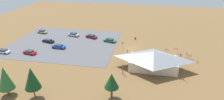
% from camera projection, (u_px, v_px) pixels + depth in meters
% --- Properties ---
extents(ground, '(160.00, 160.00, 0.00)m').
position_uv_depth(ground, '(132.00, 49.00, 74.10)').
color(ground, brown).
rests_on(ground, ground).
extents(parking_lot_asphalt, '(39.99, 33.86, 0.05)m').
position_uv_depth(parking_lot_asphalt, '(65.00, 43.00, 79.13)').
color(parking_lot_asphalt, '#56565B').
rests_on(parking_lot_asphalt, ground).
extents(bike_pavilion, '(16.75, 10.66, 5.40)m').
position_uv_depth(bike_pavilion, '(153.00, 59.00, 59.37)').
color(bike_pavilion, beige).
rests_on(bike_pavilion, ground).
extents(trash_bin, '(0.60, 0.60, 0.90)m').
position_uv_depth(trash_bin, '(135.00, 38.00, 82.48)').
color(trash_bin, brown).
rests_on(trash_bin, ground).
extents(lot_sign, '(0.56, 0.08, 2.20)m').
position_uv_depth(lot_sign, '(122.00, 44.00, 74.25)').
color(lot_sign, '#99999E').
rests_on(lot_sign, ground).
extents(pine_midwest, '(3.65, 3.65, 7.48)m').
position_uv_depth(pine_midwest, '(5.00, 78.00, 46.76)').
color(pine_midwest, brown).
rests_on(pine_midwest, ground).
extents(pine_east, '(3.33, 3.33, 6.40)m').
position_uv_depth(pine_east, '(112.00, 81.00, 45.83)').
color(pine_east, brown).
rests_on(pine_east, ground).
extents(pine_mideast, '(3.70, 3.70, 7.86)m').
position_uv_depth(pine_mideast, '(32.00, 78.00, 45.56)').
color(pine_mideast, brown).
rests_on(pine_mideast, ground).
extents(bicycle_teal_trailside, '(0.48, 1.75, 0.85)m').
position_uv_depth(bicycle_teal_trailside, '(186.00, 53.00, 69.53)').
color(bicycle_teal_trailside, black).
rests_on(bicycle_teal_trailside, ground).
extents(bicycle_yellow_yard_center, '(1.73, 0.48, 0.76)m').
position_uv_depth(bicycle_yellow_yard_center, '(180.00, 54.00, 69.09)').
color(bicycle_yellow_yard_center, black).
rests_on(bicycle_yellow_yard_center, ground).
extents(bicycle_green_lone_east, '(1.32, 1.08, 0.78)m').
position_uv_depth(bicycle_green_lone_east, '(167.00, 50.00, 72.19)').
color(bicycle_green_lone_east, black).
rests_on(bicycle_green_lone_east, ground).
extents(bicycle_blue_back_row, '(1.59, 0.74, 0.78)m').
position_uv_depth(bicycle_blue_back_row, '(189.00, 56.00, 67.52)').
color(bicycle_blue_back_row, black).
rests_on(bicycle_blue_back_row, ground).
extents(bicycle_silver_edge_south, '(1.64, 0.55, 0.77)m').
position_uv_depth(bicycle_silver_edge_south, '(176.00, 49.00, 72.96)').
color(bicycle_silver_edge_south, black).
rests_on(bicycle_silver_edge_south, ground).
extents(bicycle_orange_mid_cluster, '(0.49, 1.77, 0.85)m').
position_uv_depth(bicycle_orange_mid_cluster, '(182.00, 57.00, 66.60)').
color(bicycle_orange_mid_cluster, black).
rests_on(bicycle_orange_mid_cluster, ground).
extents(bicycle_purple_lone_west, '(1.46, 0.93, 0.82)m').
position_uv_depth(bicycle_purple_lone_west, '(186.00, 59.00, 65.27)').
color(bicycle_purple_lone_west, black).
rests_on(bicycle_purple_lone_west, ground).
extents(bicycle_white_yard_front, '(0.62, 1.72, 0.83)m').
position_uv_depth(bicycle_white_yard_front, '(197.00, 61.00, 64.08)').
color(bicycle_white_yard_front, black).
rests_on(bicycle_white_yard_front, ground).
extents(bicycle_red_front_row, '(1.40, 0.98, 0.78)m').
position_uv_depth(bicycle_red_front_row, '(192.00, 60.00, 64.88)').
color(bicycle_red_front_row, black).
rests_on(bicycle_red_front_row, ground).
extents(car_blue_inner_stall, '(4.92, 2.28, 1.38)m').
position_uv_depth(car_blue_inner_stall, '(59.00, 46.00, 74.02)').
color(car_blue_inner_stall, '#1E42B2').
rests_on(car_blue_inner_stall, parking_lot_asphalt).
extents(car_green_front_row, '(5.08, 2.94, 1.37)m').
position_uv_depth(car_green_front_row, '(110.00, 40.00, 79.71)').
color(car_green_front_row, '#1E6B3D').
rests_on(car_green_front_row, parking_lot_asphalt).
extents(car_tan_far_end, '(4.54, 2.83, 1.43)m').
position_uv_depth(car_tan_far_end, '(42.00, 32.00, 89.32)').
color(car_tan_far_end, tan).
rests_on(car_tan_far_end, parking_lot_asphalt).
extents(car_maroon_near_entry, '(5.04, 3.39, 1.46)m').
position_uv_depth(car_maroon_near_entry, '(91.00, 36.00, 83.77)').
color(car_maroon_near_entry, maroon).
rests_on(car_maroon_near_entry, parking_lot_asphalt).
extents(car_red_mid_lot, '(4.62, 2.58, 1.34)m').
position_uv_depth(car_red_mid_lot, '(30.00, 52.00, 69.48)').
color(car_red_mid_lot, red).
rests_on(car_red_mid_lot, parking_lot_asphalt).
extents(car_silver_back_corner, '(4.98, 2.95, 1.48)m').
position_uv_depth(car_silver_back_corner, '(73.00, 34.00, 85.78)').
color(car_silver_back_corner, '#BCBCC1').
rests_on(car_silver_back_corner, parking_lot_asphalt).
extents(car_black_end_stall, '(4.96, 2.87, 1.26)m').
position_uv_depth(car_black_end_stall, '(48.00, 41.00, 79.38)').
color(car_black_end_stall, black).
rests_on(car_black_end_stall, parking_lot_asphalt).
extents(car_white_aisle_side, '(4.87, 2.18, 1.34)m').
position_uv_depth(car_white_aisle_side, '(3.00, 51.00, 70.26)').
color(car_white_aisle_side, white).
rests_on(car_white_aisle_side, parking_lot_asphalt).
extents(visitor_by_pavilion, '(0.36, 0.39, 1.69)m').
position_uv_depth(visitor_by_pavilion, '(152.00, 51.00, 69.74)').
color(visitor_by_pavilion, '#2D3347').
rests_on(visitor_by_pavilion, ground).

